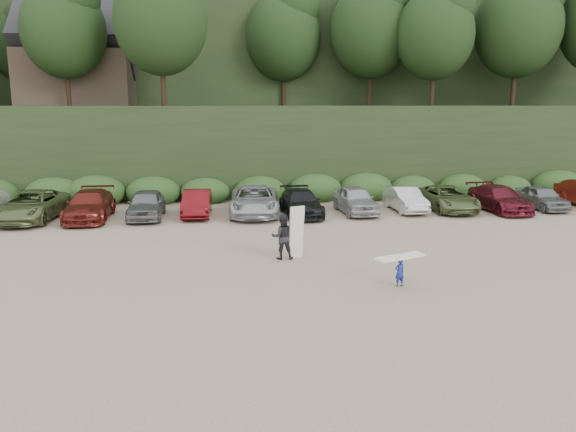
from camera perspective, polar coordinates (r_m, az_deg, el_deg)
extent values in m
plane|color=tan|center=(21.91, -3.32, -4.96)|extent=(120.00, 120.00, 0.00)
cube|color=black|center=(43.13, -4.84, 7.12)|extent=(80.00, 14.00, 6.00)
cube|color=black|center=(61.04, -5.34, 13.04)|extent=(90.00, 30.00, 16.00)
ellipsoid|color=black|center=(43.29, -5.03, 17.74)|extent=(66.00, 12.00, 10.00)
cube|color=#2B491E|center=(35.94, -5.37, 2.42)|extent=(46.20, 2.00, 1.20)
cube|color=brown|center=(46.37, -20.41, 12.95)|extent=(8.00, 6.00, 4.00)
imported|color=#5C6A3D|center=(32.89, -24.65, 0.95)|extent=(2.94, 5.87, 1.59)
imported|color=maroon|center=(32.01, -19.50, 1.03)|extent=(2.37, 5.41, 1.55)
imported|color=slate|center=(31.50, -14.20, 1.18)|extent=(1.94, 4.58, 1.55)
imported|color=maroon|center=(31.60, -9.24, 1.30)|extent=(1.57, 4.34, 1.42)
imported|color=#A9ABB0|center=(31.54, -3.44, 1.57)|extent=(2.97, 5.90, 1.60)
imported|color=black|center=(31.36, 1.33, 1.36)|extent=(2.24, 4.98, 1.42)
imported|color=#A2A2A7|center=(32.20, 6.85, 1.67)|extent=(2.14, 4.67, 1.55)
imported|color=silver|center=(33.26, 11.84, 1.66)|extent=(1.66, 4.26, 1.38)
imported|color=#5C6C3E|center=(34.12, 15.88, 1.75)|extent=(2.56, 5.21, 1.42)
imported|color=maroon|center=(34.83, 20.68, 1.66)|extent=(2.41, 5.14, 1.45)
imported|color=slate|center=(36.51, 24.37, 1.74)|extent=(1.76, 4.12, 1.39)
imported|color=navy|center=(19.59, 11.27, -5.65)|extent=(0.41, 0.32, 0.99)
cube|color=white|center=(19.43, 11.33, -4.09)|extent=(1.86, 1.17, 0.07)
imported|color=black|center=(22.45, -0.58, -2.12)|extent=(0.90, 0.70, 1.83)
cube|color=silver|center=(22.46, 0.84, -1.68)|extent=(0.67, 0.50, 2.16)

